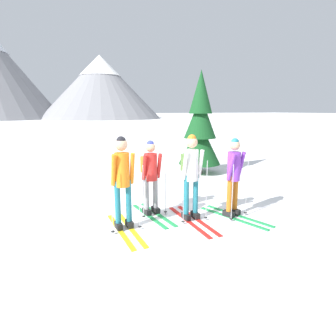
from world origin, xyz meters
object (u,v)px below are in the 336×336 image
(skier_in_purple, at_px, (234,175))
(skier_in_red, at_px, (150,174))
(pine_tree_near, at_px, (200,127))
(skier_in_orange, at_px, (122,177))
(skier_in_white, at_px, (191,172))

(skier_in_purple, bearing_deg, skier_in_red, 151.84)
(skier_in_red, relative_size, skier_in_purple, 0.96)
(pine_tree_near, bearing_deg, skier_in_orange, -135.97)
(skier_in_red, relative_size, skier_in_white, 0.92)
(skier_in_orange, bearing_deg, skier_in_purple, -8.01)
(skier_in_red, relative_size, pine_tree_near, 0.45)
(skier_in_purple, bearing_deg, skier_in_white, 166.37)
(skier_in_white, distance_m, skier_in_purple, 0.95)
(skier_in_red, xyz_separation_m, pine_tree_near, (3.10, 3.21, 0.75))
(skier_in_red, bearing_deg, pine_tree_near, 46.04)
(skier_in_orange, xyz_separation_m, skier_in_purple, (2.36, -0.33, -0.10))
(skier_in_white, height_order, pine_tree_near, pine_tree_near)
(skier_in_red, height_order, skier_in_white, skier_in_white)
(skier_in_white, bearing_deg, skier_in_orange, 175.67)
(skier_in_red, distance_m, pine_tree_near, 4.52)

